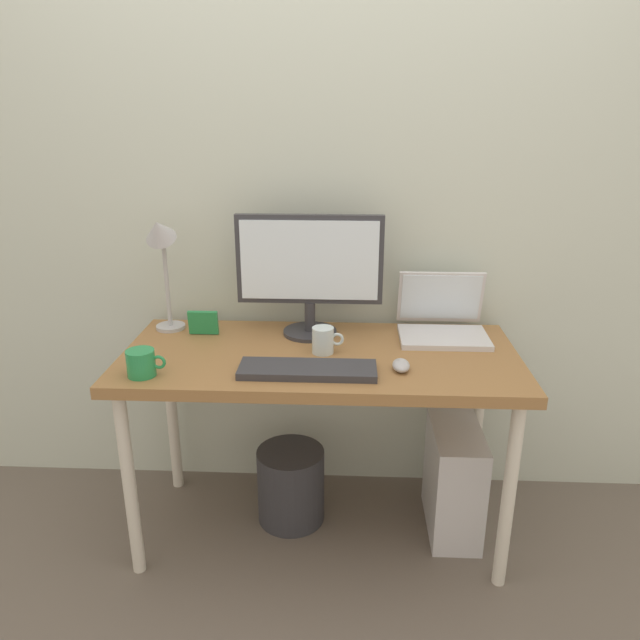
{
  "coord_description": "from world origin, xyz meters",
  "views": [
    {
      "loc": [
        0.09,
        -1.92,
        1.54
      ],
      "look_at": [
        0.0,
        0.0,
        0.86
      ],
      "focal_mm": 33.66,
      "sensor_mm": 36.0,
      "label": 1
    }
  ],
  "objects_px": {
    "keyboard": "(308,370)",
    "mouse": "(401,365)",
    "laptop": "(442,320)",
    "monitor": "(310,268)",
    "wastebasket": "(291,485)",
    "glass_cup": "(323,341)",
    "desk_lamp": "(161,248)",
    "computer_tower": "(454,479)",
    "desk": "(320,371)",
    "photo_frame": "(203,323)",
    "coffee_mug": "(141,363)"
  },
  "relations": [
    {
      "from": "desk",
      "to": "computer_tower",
      "type": "bearing_deg",
      "value": 4.39
    },
    {
      "from": "computer_tower",
      "to": "wastebasket",
      "type": "distance_m",
      "value": 0.62
    },
    {
      "from": "monitor",
      "to": "wastebasket",
      "type": "relative_size",
      "value": 1.77
    },
    {
      "from": "desk_lamp",
      "to": "monitor",
      "type": "bearing_deg",
      "value": -0.07
    },
    {
      "from": "mouse",
      "to": "laptop",
      "type": "bearing_deg",
      "value": 62.06
    },
    {
      "from": "desk",
      "to": "computer_tower",
      "type": "height_order",
      "value": "desk"
    },
    {
      "from": "glass_cup",
      "to": "computer_tower",
      "type": "height_order",
      "value": "glass_cup"
    },
    {
      "from": "glass_cup",
      "to": "desk_lamp",
      "type": "bearing_deg",
      "value": 162.85
    },
    {
      "from": "coffee_mug",
      "to": "mouse",
      "type": "bearing_deg",
      "value": 5.63
    },
    {
      "from": "photo_frame",
      "to": "glass_cup",
      "type": "bearing_deg",
      "value": -18.94
    },
    {
      "from": "desk",
      "to": "laptop",
      "type": "distance_m",
      "value": 0.5
    },
    {
      "from": "monitor",
      "to": "mouse",
      "type": "distance_m",
      "value": 0.51
    },
    {
      "from": "desk",
      "to": "wastebasket",
      "type": "height_order",
      "value": "desk"
    },
    {
      "from": "photo_frame",
      "to": "computer_tower",
      "type": "distance_m",
      "value": 1.11
    },
    {
      "from": "glass_cup",
      "to": "photo_frame",
      "type": "bearing_deg",
      "value": 161.06
    },
    {
      "from": "glass_cup",
      "to": "photo_frame",
      "type": "xyz_separation_m",
      "value": [
        -0.45,
        0.16,
        0.0
      ]
    },
    {
      "from": "laptop",
      "to": "glass_cup",
      "type": "height_order",
      "value": "laptop"
    },
    {
      "from": "laptop",
      "to": "wastebasket",
      "type": "bearing_deg",
      "value": -166.13
    },
    {
      "from": "monitor",
      "to": "mouse",
      "type": "bearing_deg",
      "value": -44.95
    },
    {
      "from": "coffee_mug",
      "to": "glass_cup",
      "type": "relative_size",
      "value": 1.14
    },
    {
      "from": "laptop",
      "to": "desk_lamp",
      "type": "xyz_separation_m",
      "value": [
        -1.03,
        -0.02,
        0.26
      ]
    },
    {
      "from": "mouse",
      "to": "computer_tower",
      "type": "relative_size",
      "value": 0.21
    },
    {
      "from": "desk",
      "to": "glass_cup",
      "type": "relative_size",
      "value": 12.46
    },
    {
      "from": "monitor",
      "to": "desk_lamp",
      "type": "bearing_deg",
      "value": 179.93
    },
    {
      "from": "desk_lamp",
      "to": "glass_cup",
      "type": "relative_size",
      "value": 4.13
    },
    {
      "from": "computer_tower",
      "to": "laptop",
      "type": "bearing_deg",
      "value": 110.67
    },
    {
      "from": "desk_lamp",
      "to": "keyboard",
      "type": "distance_m",
      "value": 0.73
    },
    {
      "from": "coffee_mug",
      "to": "wastebasket",
      "type": "relative_size",
      "value": 0.42
    },
    {
      "from": "desk",
      "to": "glass_cup",
      "type": "distance_m",
      "value": 0.12
    },
    {
      "from": "photo_frame",
      "to": "desk",
      "type": "bearing_deg",
      "value": -19.0
    },
    {
      "from": "desk",
      "to": "coffee_mug",
      "type": "xyz_separation_m",
      "value": [
        -0.55,
        -0.22,
        0.11
      ]
    },
    {
      "from": "keyboard",
      "to": "glass_cup",
      "type": "height_order",
      "value": "glass_cup"
    },
    {
      "from": "desk_lamp",
      "to": "photo_frame",
      "type": "relative_size",
      "value": 4.13
    },
    {
      "from": "desk",
      "to": "coffee_mug",
      "type": "relative_size",
      "value": 10.98
    },
    {
      "from": "keyboard",
      "to": "mouse",
      "type": "bearing_deg",
      "value": 7.13
    },
    {
      "from": "mouse",
      "to": "glass_cup",
      "type": "bearing_deg",
      "value": 152.97
    },
    {
      "from": "keyboard",
      "to": "computer_tower",
      "type": "bearing_deg",
      "value": 21.47
    },
    {
      "from": "laptop",
      "to": "mouse",
      "type": "bearing_deg",
      "value": -117.94
    },
    {
      "from": "mouse",
      "to": "glass_cup",
      "type": "distance_m",
      "value": 0.29
    },
    {
      "from": "desk_lamp",
      "to": "computer_tower",
      "type": "height_order",
      "value": "desk_lamp"
    },
    {
      "from": "desk_lamp",
      "to": "keyboard",
      "type": "xyz_separation_m",
      "value": [
        0.55,
        -0.35,
        -0.31
      ]
    },
    {
      "from": "desk",
      "to": "photo_frame",
      "type": "bearing_deg",
      "value": 161.0
    },
    {
      "from": "monitor",
      "to": "desk_lamp",
      "type": "relative_size",
      "value": 1.17
    },
    {
      "from": "keyboard",
      "to": "wastebasket",
      "type": "xyz_separation_m",
      "value": [
        -0.09,
        0.23,
        -0.6
      ]
    },
    {
      "from": "laptop",
      "to": "mouse",
      "type": "height_order",
      "value": "laptop"
    },
    {
      "from": "monitor",
      "to": "coffee_mug",
      "type": "bearing_deg",
      "value": -142.01
    },
    {
      "from": "mouse",
      "to": "glass_cup",
      "type": "xyz_separation_m",
      "value": [
        -0.26,
        0.13,
        0.03
      ]
    },
    {
      "from": "mouse",
      "to": "wastebasket",
      "type": "bearing_deg",
      "value": 153.3
    },
    {
      "from": "desk",
      "to": "desk_lamp",
      "type": "bearing_deg",
      "value": 162.84
    },
    {
      "from": "mouse",
      "to": "computer_tower",
      "type": "xyz_separation_m",
      "value": [
        0.24,
        0.17,
        -0.54
      ]
    }
  ]
}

